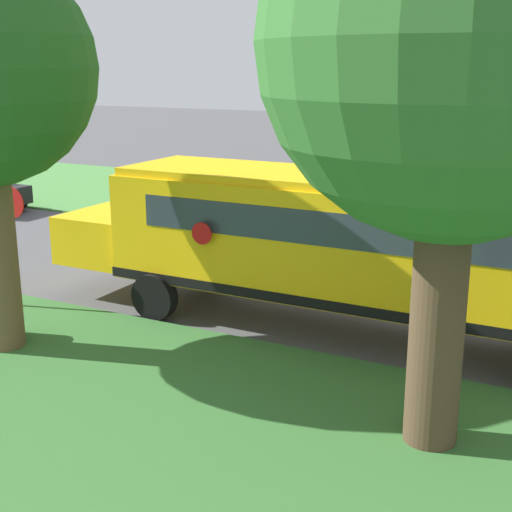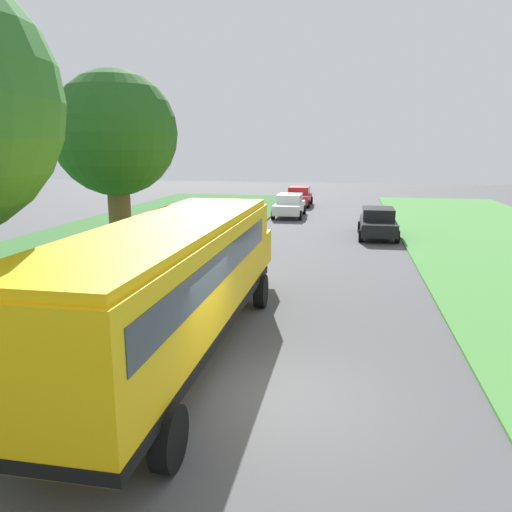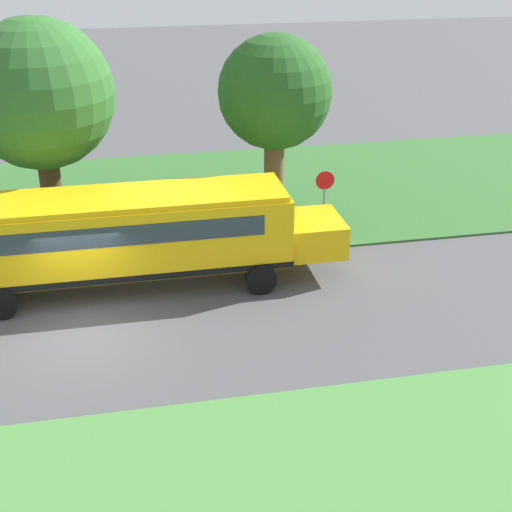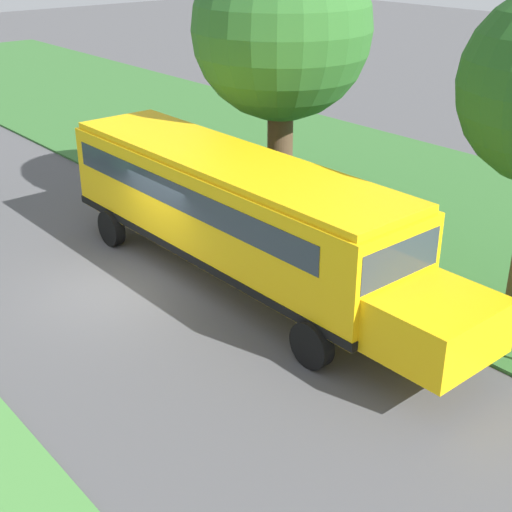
# 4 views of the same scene
# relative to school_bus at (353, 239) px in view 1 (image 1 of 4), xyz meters

# --- Properties ---
(ground_plane) EXTENTS (120.00, 120.00, 0.00)m
(ground_plane) POSITION_rel_school_bus_xyz_m (2.51, -1.56, -1.92)
(ground_plane) COLOR #4C4C4F
(school_bus) EXTENTS (2.84, 12.42, 3.16)m
(school_bus) POSITION_rel_school_bus_xyz_m (0.00, 0.00, 0.00)
(school_bus) COLOR yellow
(school_bus) RESTS_ON ground
(oak_tree_beside_bus) EXTENTS (5.01, 5.01, 8.02)m
(oak_tree_beside_bus) POSITION_rel_school_bus_xyz_m (-3.64, -2.66, 3.47)
(oak_tree_beside_bus) COLOR #4C3826
(oak_tree_beside_bus) RESTS_ON ground
(stop_sign) EXTENTS (0.08, 0.68, 2.74)m
(stop_sign) POSITION_rel_school_bus_xyz_m (-2.09, 6.92, -0.19)
(stop_sign) COLOR gray
(stop_sign) RESTS_ON ground
(trash_bin) EXTENTS (0.56, 0.56, 0.90)m
(trash_bin) POSITION_rel_school_bus_xyz_m (-3.57, 5.73, -1.47)
(trash_bin) COLOR #2D4C33
(trash_bin) RESTS_ON ground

